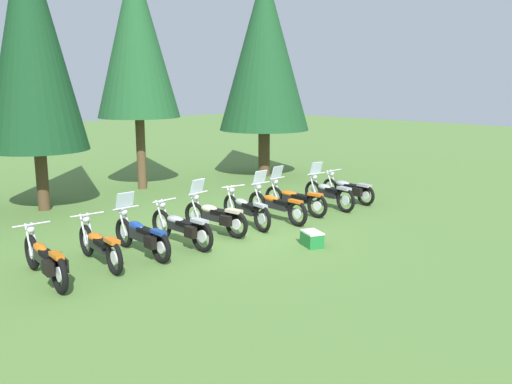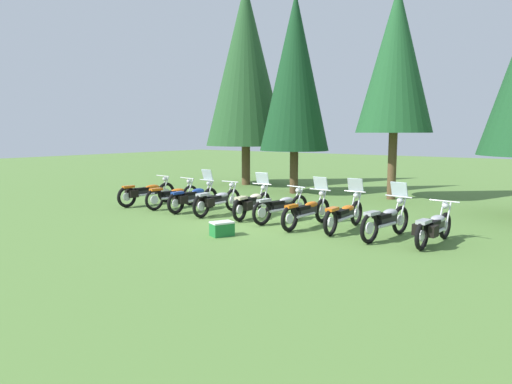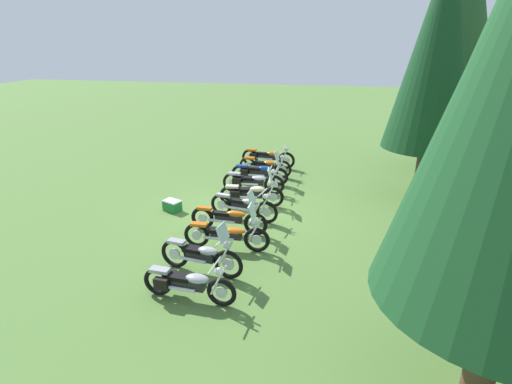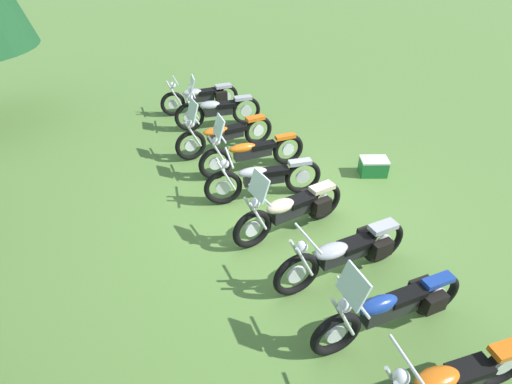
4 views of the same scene
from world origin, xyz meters
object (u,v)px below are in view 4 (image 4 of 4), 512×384
Objects in this scene: motorcycle_4 at (291,209)px; motorcycle_9 at (201,96)px; motorcycle_5 at (263,178)px; motorcycle_7 at (224,134)px; motorcycle_6 at (251,153)px; motorcycle_8 at (217,110)px; picnic_cooler at (373,167)px; motorcycle_3 at (345,253)px; motorcycle_1 at (449,380)px; motorcycle_2 at (392,308)px.

motorcycle_4 reaches higher than motorcycle_9.
motorcycle_7 is (2.04, 0.01, 0.00)m from motorcycle_5.
motorcycle_6 is (1.00, -0.20, 0.00)m from motorcycle_5.
picnic_cooler is (-3.51, -2.22, -0.30)m from motorcycle_8.
motorcycle_9 reaches higher than picnic_cooler.
motorcycle_3 is at bearing 106.76° from motorcycle_5.
motorcycle_6 is at bearing -83.53° from motorcycle_1.
motorcycle_7 is at bearing 88.18° from motorcycle_9.
motorcycle_3 is at bearing 91.69° from motorcycle_7.
motorcycle_3 is 3.14m from picnic_cooler.
picnic_cooler is (-2.23, -2.52, -0.27)m from motorcycle_7.
picnic_cooler is (2.16, -2.27, -0.27)m from motorcycle_3.
motorcycle_4 is at bearing 101.63° from motorcycle_5.
motorcycle_6 reaches higher than motorcycle_1.
motorcycle_6 is at bearing -101.13° from motorcycle_4.
motorcycle_7 is 3.56× the size of picnic_cooler.
motorcycle_2 is at bearing 90.56° from motorcycle_7.
motorcycle_4 is 0.97× the size of motorcycle_5.
motorcycle_9 is (1.14, 0.04, -0.05)m from motorcycle_8.
motorcycle_5 is at bearing 85.73° from picnic_cooler.
motorcycle_2 reaches higher than picnic_cooler.
motorcycle_1 reaches higher than picnic_cooler.
motorcycle_5 is at bearing -85.08° from motorcycle_3.
picnic_cooler is at bearing -173.38° from motorcycle_5.
motorcycle_6 is at bearing -87.96° from motorcycle_2.
motorcycle_8 is (6.77, -0.08, 0.02)m from motorcycle_2.
motorcycle_7 is 2.43m from motorcycle_9.
motorcycle_2 is at bearing 104.16° from motorcycle_5.
picnic_cooler is (-4.64, -2.27, -0.25)m from motorcycle_9.
motorcycle_3 is 1.05× the size of motorcycle_4.
motorcycle_6 reaches higher than motorcycle_2.
motorcycle_9 is 5.17m from picnic_cooler.
motorcycle_8 reaches higher than motorcycle_9.
motorcycle_8 is at bearing -104.65° from motorcycle_7.
motorcycle_6 is 1.07× the size of motorcycle_8.
motorcycle_1 reaches higher than motorcycle_9.
motorcycle_5 is 2.04m from motorcycle_7.
motorcycle_1 is 6.52m from motorcycle_7.
motorcycle_2 is 1.01× the size of motorcycle_5.
motorcycle_7 is at bearing 48.53° from picnic_cooler.
motorcycle_2 is at bearing 86.75° from motorcycle_3.
motorcycle_7 is 1.31m from motorcycle_8.
motorcycle_6 is at bearing 97.07° from motorcycle_8.
motorcycle_6 is 1.06m from motorcycle_7.
motorcycle_8 is (7.80, -0.15, 0.04)m from motorcycle_1.
motorcycle_4 reaches higher than motorcycle_1.
motorcycle_7 is (4.39, 0.26, -0.00)m from motorcycle_3.
motorcycle_7 is at bearing -85.73° from motorcycle_2.
motorcycle_4 is (1.26, 0.23, 0.01)m from motorcycle_3.
motorcycle_5 is 1.02m from motorcycle_6.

